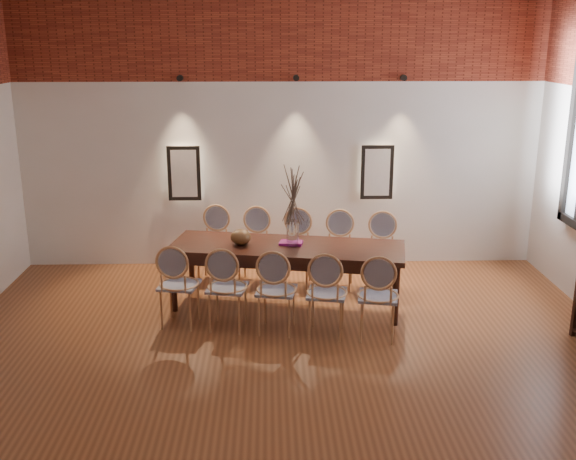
{
  "coord_description": "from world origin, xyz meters",
  "views": [
    {
      "loc": [
        -0.17,
        -5.49,
        3.08
      ],
      "look_at": [
        0.04,
        1.51,
        1.05
      ],
      "focal_mm": 42.0,
      "sensor_mm": 36.0,
      "label": 1
    }
  ],
  "objects_px": {
    "chair_far_e": "(381,254)",
    "chair_near_c": "(277,290)",
    "chair_near_a": "(179,285)",
    "chair_far_b": "(254,248)",
    "bowl": "(241,237)",
    "chair_near_b": "(227,287)",
    "chair_far_d": "(338,252)",
    "book": "(291,243)",
    "chair_far_c": "(296,250)",
    "chair_near_d": "(327,293)",
    "chair_far_a": "(213,246)",
    "vase": "(293,233)",
    "chair_near_e": "(378,296)",
    "dining_table": "(287,276)"
  },
  "relations": [
    {
      "from": "chair_near_a",
      "to": "chair_far_d",
      "type": "xyz_separation_m",
      "value": [
        1.85,
        1.1,
        0.0
      ]
    },
    {
      "from": "chair_near_b",
      "to": "bowl",
      "type": "distance_m",
      "value": 0.76
    },
    {
      "from": "vase",
      "to": "chair_near_b",
      "type": "bearing_deg",
      "value": -140.97
    },
    {
      "from": "chair_far_b",
      "to": "book",
      "type": "relative_size",
      "value": 3.62
    },
    {
      "from": "chair_near_a",
      "to": "chair_far_b",
      "type": "bearing_deg",
      "value": 69.32
    },
    {
      "from": "chair_far_e",
      "to": "chair_near_c",
      "type": "bearing_deg",
      "value": 52.94
    },
    {
      "from": "chair_far_b",
      "to": "chair_far_e",
      "type": "xyz_separation_m",
      "value": [
        1.59,
        -0.3,
        0.0
      ]
    },
    {
      "from": "dining_table",
      "to": "chair_far_e",
      "type": "distance_m",
      "value": 1.29
    },
    {
      "from": "dining_table",
      "to": "chair_near_d",
      "type": "xyz_separation_m",
      "value": [
        0.4,
        -0.8,
        0.09
      ]
    },
    {
      "from": "chair_near_e",
      "to": "chair_far_c",
      "type": "distance_m",
      "value": 1.78
    },
    {
      "from": "chair_far_c",
      "to": "chair_near_c",
      "type": "bearing_deg",
      "value": 90.0
    },
    {
      "from": "chair_near_c",
      "to": "book",
      "type": "relative_size",
      "value": 3.62
    },
    {
      "from": "chair_near_a",
      "to": "bowl",
      "type": "bearing_deg",
      "value": 50.67
    },
    {
      "from": "chair_far_d",
      "to": "book",
      "type": "distance_m",
      "value": 0.88
    },
    {
      "from": "chair_near_a",
      "to": "chair_near_d",
      "type": "relative_size",
      "value": 1.0
    },
    {
      "from": "chair_near_c",
      "to": "chair_near_d",
      "type": "xyz_separation_m",
      "value": [
        0.53,
        -0.1,
        0.0
      ]
    },
    {
      "from": "chair_near_b",
      "to": "chair_far_b",
      "type": "distance_m",
      "value": 1.42
    },
    {
      "from": "chair_near_c",
      "to": "chair_far_d",
      "type": "distance_m",
      "value": 1.52
    },
    {
      "from": "vase",
      "to": "chair_far_b",
      "type": "bearing_deg",
      "value": 119.67
    },
    {
      "from": "chair_near_e",
      "to": "chair_far_c",
      "type": "height_order",
      "value": "same"
    },
    {
      "from": "chair_far_a",
      "to": "chair_far_d",
      "type": "xyz_separation_m",
      "value": [
        1.59,
        -0.3,
        0.0
      ]
    },
    {
      "from": "chair_far_e",
      "to": "book",
      "type": "relative_size",
      "value": 3.62
    },
    {
      "from": "chair_near_a",
      "to": "chair_near_b",
      "type": "height_order",
      "value": "same"
    },
    {
      "from": "chair_near_a",
      "to": "chair_far_a",
      "type": "distance_m",
      "value": 1.42
    },
    {
      "from": "chair_far_c",
      "to": "chair_far_b",
      "type": "bearing_deg",
      "value": 0.0
    },
    {
      "from": "chair_near_c",
      "to": "chair_far_e",
      "type": "distance_m",
      "value": 1.78
    },
    {
      "from": "chair_far_e",
      "to": "bowl",
      "type": "distance_m",
      "value": 1.82
    },
    {
      "from": "chair_near_e",
      "to": "vase",
      "type": "height_order",
      "value": "vase"
    },
    {
      "from": "dining_table",
      "to": "chair_far_c",
      "type": "relative_size",
      "value": 2.86
    },
    {
      "from": "chair_near_c",
      "to": "chair_near_d",
      "type": "height_order",
      "value": "same"
    },
    {
      "from": "chair_far_e",
      "to": "bowl",
      "type": "xyz_separation_m",
      "value": [
        -1.72,
        -0.45,
        0.37
      ]
    },
    {
      "from": "chair_far_b",
      "to": "chair_far_e",
      "type": "distance_m",
      "value": 1.61
    },
    {
      "from": "chair_far_d",
      "to": "chair_near_e",
      "type": "bearing_deg",
      "value": 110.68
    },
    {
      "from": "chair_far_c",
      "to": "book",
      "type": "height_order",
      "value": "chair_far_c"
    },
    {
      "from": "chair_far_a",
      "to": "chair_far_e",
      "type": "distance_m",
      "value": 2.15
    },
    {
      "from": "chair_far_c",
      "to": "bowl",
      "type": "xyz_separation_m",
      "value": [
        -0.66,
        -0.65,
        0.37
      ]
    },
    {
      "from": "chair_far_e",
      "to": "chair_near_b",
      "type": "bearing_deg",
      "value": 41.44
    },
    {
      "from": "chair_near_a",
      "to": "chair_near_c",
      "type": "height_order",
      "value": "same"
    },
    {
      "from": "chair_near_d",
      "to": "chair_far_e",
      "type": "height_order",
      "value": "same"
    },
    {
      "from": "chair_near_b",
      "to": "chair_far_d",
      "type": "xyz_separation_m",
      "value": [
        1.32,
        1.2,
        0.0
      ]
    },
    {
      "from": "chair_far_c",
      "to": "vase",
      "type": "distance_m",
      "value": 0.83
    },
    {
      "from": "chair_far_d",
      "to": "chair_far_c",
      "type": "bearing_deg",
      "value": 0.0
    },
    {
      "from": "chair_far_a",
      "to": "chair_far_b",
      "type": "bearing_deg",
      "value": -180.0
    },
    {
      "from": "chair_far_b",
      "to": "chair_far_a",
      "type": "bearing_deg",
      "value": 0.0
    },
    {
      "from": "chair_near_e",
      "to": "chair_far_b",
      "type": "relative_size",
      "value": 1.0
    },
    {
      "from": "chair_near_a",
      "to": "chair_near_e",
      "type": "distance_m",
      "value": 2.15
    },
    {
      "from": "chair_near_b",
      "to": "chair_far_d",
      "type": "distance_m",
      "value": 1.78
    },
    {
      "from": "chair_far_d",
      "to": "dining_table",
      "type": "bearing_deg",
      "value": 52.94
    },
    {
      "from": "chair_near_d",
      "to": "vase",
      "type": "xyz_separation_m",
      "value": [
        -0.33,
        0.79,
        0.43
      ]
    },
    {
      "from": "chair_near_d",
      "to": "chair_far_b",
      "type": "bearing_deg",
      "value": 127.06
    }
  ]
}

